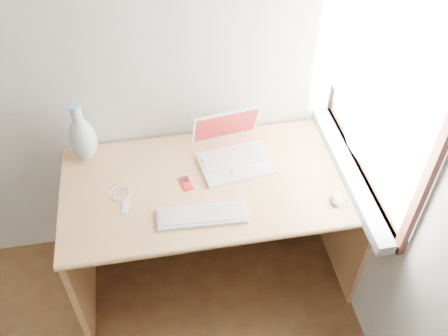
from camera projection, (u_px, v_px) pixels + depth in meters
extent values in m
cube|color=white|center=(385.00, 79.00, 2.05)|extent=(0.01, 0.90, 1.00)
cube|color=gray|center=(349.00, 171.00, 2.42)|extent=(0.10, 0.96, 0.06)
cube|color=silver|center=(369.00, 75.00, 2.02)|extent=(0.02, 0.84, 0.92)
cube|color=tan|center=(213.00, 183.00, 2.41)|extent=(1.45, 0.73, 0.03)
cube|color=tan|center=(80.00, 251.00, 2.60)|extent=(0.03, 0.69, 0.74)
cube|color=tan|center=(340.00, 214.00, 2.77)|extent=(0.03, 0.69, 0.74)
cube|color=tan|center=(204.00, 171.00, 2.84)|extent=(1.39, 0.03, 0.50)
cube|color=white|center=(236.00, 163.00, 2.48)|extent=(0.38, 0.29, 0.02)
cube|color=white|center=(236.00, 162.00, 2.47)|extent=(0.33, 0.17, 0.00)
cube|color=white|center=(231.00, 130.00, 2.48)|extent=(0.36, 0.14, 0.22)
cube|color=maroon|center=(231.00, 130.00, 2.48)|extent=(0.33, 0.11, 0.19)
cube|color=white|center=(202.00, 216.00, 2.24)|extent=(0.41, 0.14, 0.02)
cube|color=white|center=(202.00, 214.00, 2.23)|extent=(0.38, 0.11, 0.00)
ellipsoid|color=white|center=(336.00, 198.00, 2.30)|extent=(0.07, 0.10, 0.03)
cube|color=#B9120C|center=(186.00, 183.00, 2.39)|extent=(0.06, 0.10, 0.01)
cube|color=black|center=(186.00, 182.00, 2.38)|extent=(0.04, 0.04, 0.00)
torus|color=white|center=(120.00, 194.00, 2.34)|extent=(0.11, 0.11, 0.01)
cube|color=white|center=(125.00, 207.00, 2.28)|extent=(0.05, 0.08, 0.01)
ellipsoid|color=silver|center=(83.00, 139.00, 2.43)|extent=(0.13, 0.13, 0.25)
cylinder|color=silver|center=(77.00, 115.00, 2.32)|extent=(0.05, 0.05, 0.10)
cylinder|color=#8CCBE1|center=(74.00, 106.00, 2.29)|extent=(0.06, 0.06, 0.01)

